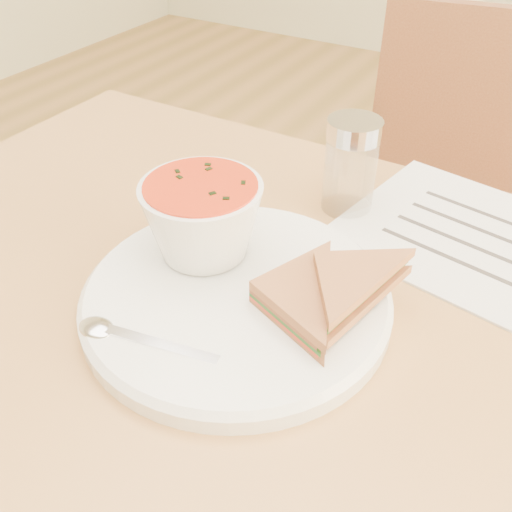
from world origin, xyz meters
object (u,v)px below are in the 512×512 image
Objects in this scene: plate at (236,298)px; condiment_shaker at (350,166)px; chair_far at (439,274)px; soup_bowl at (203,222)px.

plate is 0.22m from condiment_shaker.
chair_far is 7.84× the size of condiment_shaker.
soup_bowl is at bearing 151.09° from plate.
chair_far is 0.64m from plate.
condiment_shaker is (0.08, 0.18, -0.00)m from soup_bowl.
chair_far reaches higher than soup_bowl.
soup_bowl is 0.20m from condiment_shaker.
chair_far is 7.35× the size of soup_bowl.
chair_far is 0.50m from condiment_shaker.
soup_bowl is (-0.06, 0.03, 0.05)m from plate.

